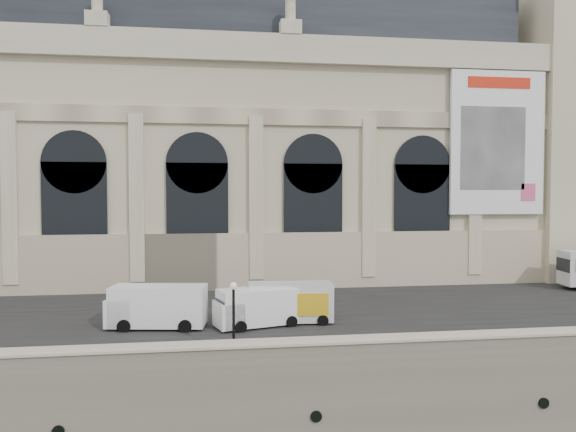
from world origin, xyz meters
The scene contains 9 objects.
quay centered at (0.00, 35.00, 3.00)m, with size 160.00×70.00×6.00m, color gray.
street centered at (0.00, 14.00, 6.03)m, with size 160.00×24.00×0.06m, color #2D2D2D.
parapet centered at (0.00, 0.60, 6.62)m, with size 160.00×1.40×1.21m.
museum centered at (-5.98, 30.86, 19.72)m, with size 69.00×18.70×29.10m.
clock_pavilion centered at (34.00, 27.93, 23.42)m, with size 13.00×14.72×36.70m.
van_b centered at (-0.23, 8.53, 7.25)m, with size 5.86×3.51×2.45m.
van_c centered at (-6.59, 9.13, 7.37)m, with size 6.30×3.19×2.68m.
box_truck centered at (1.75, 9.34, 7.32)m, with size 6.60×2.62×2.61m.
lamp_right centered at (-1.87, 2.59, 7.92)m, with size 0.39×0.39×3.86m.
Camera 1 is at (-3.21, -26.42, 14.54)m, focal length 35.00 mm.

